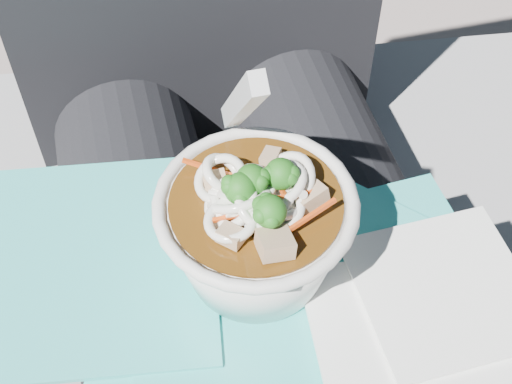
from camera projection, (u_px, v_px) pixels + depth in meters
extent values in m
cube|color=gray|center=(235.00, 329.00, 0.91)|extent=(1.06, 0.62, 0.48)
cylinder|color=black|center=(164.00, 335.00, 0.57)|extent=(0.14, 0.48, 0.14)
cylinder|color=black|center=(368.00, 289.00, 0.59)|extent=(0.14, 0.48, 0.14)
cube|color=#2BB5B0|center=(183.00, 282.00, 0.52)|extent=(0.13, 0.12, 0.00)
cube|color=#2BB5B0|center=(245.00, 344.00, 0.48)|extent=(0.25, 0.25, 0.00)
cube|color=#2BB5B0|center=(374.00, 262.00, 0.52)|extent=(0.16, 0.14, 0.00)
cube|color=#2BB5B0|center=(217.00, 334.00, 0.49)|extent=(0.20, 0.20, 0.00)
cube|color=#2BB5B0|center=(239.00, 299.00, 0.50)|extent=(0.17, 0.20, 0.00)
cube|color=#2BB5B0|center=(360.00, 246.00, 0.53)|extent=(0.16, 0.16, 0.00)
cube|color=#2BB5B0|center=(94.00, 260.00, 0.52)|extent=(0.20, 0.21, 0.00)
cube|color=white|center=(415.00, 340.00, 0.47)|extent=(0.14, 0.14, 0.00)
cube|color=white|center=(444.00, 289.00, 0.49)|extent=(0.12, 0.12, 0.00)
torus|color=silver|center=(256.00, 204.00, 0.46)|extent=(0.13, 0.13, 0.01)
cylinder|color=#412509|center=(256.00, 207.00, 0.46)|extent=(0.11, 0.11, 0.01)
torus|color=white|center=(252.00, 185.00, 0.46)|extent=(0.03, 0.03, 0.03)
torus|color=white|center=(265.00, 203.00, 0.44)|extent=(0.06, 0.06, 0.03)
torus|color=white|center=(245.00, 197.00, 0.45)|extent=(0.04, 0.05, 0.02)
torus|color=white|center=(286.00, 182.00, 0.46)|extent=(0.05, 0.06, 0.04)
torus|color=white|center=(220.00, 179.00, 0.46)|extent=(0.04, 0.04, 0.02)
torus|color=white|center=(230.00, 203.00, 0.45)|extent=(0.05, 0.05, 0.03)
torus|color=white|center=(239.00, 198.00, 0.45)|extent=(0.04, 0.04, 0.03)
torus|color=white|center=(274.00, 208.00, 0.45)|extent=(0.05, 0.05, 0.01)
torus|color=white|center=(237.00, 194.00, 0.46)|extent=(0.04, 0.04, 0.01)
torus|color=white|center=(231.00, 220.00, 0.44)|extent=(0.05, 0.05, 0.01)
torus|color=white|center=(223.00, 173.00, 0.46)|extent=(0.04, 0.04, 0.03)
torus|color=white|center=(248.00, 197.00, 0.46)|extent=(0.05, 0.05, 0.01)
torus|color=white|center=(252.00, 193.00, 0.46)|extent=(0.05, 0.04, 0.04)
torus|color=white|center=(280.00, 183.00, 0.45)|extent=(0.05, 0.05, 0.03)
torus|color=white|center=(272.00, 200.00, 0.45)|extent=(0.06, 0.06, 0.03)
torus|color=white|center=(273.00, 213.00, 0.45)|extent=(0.05, 0.05, 0.02)
cylinder|color=white|center=(227.00, 195.00, 0.45)|extent=(0.02, 0.03, 0.02)
cylinder|color=white|center=(227.00, 194.00, 0.45)|extent=(0.02, 0.01, 0.01)
cylinder|color=white|center=(244.00, 214.00, 0.44)|extent=(0.03, 0.01, 0.02)
cylinder|color=white|center=(279.00, 214.00, 0.44)|extent=(0.02, 0.02, 0.02)
cylinder|color=white|center=(241.00, 203.00, 0.45)|extent=(0.03, 0.02, 0.02)
cylinder|color=white|center=(295.00, 187.00, 0.46)|extent=(0.01, 0.03, 0.02)
cylinder|color=white|center=(220.00, 215.00, 0.44)|extent=(0.01, 0.03, 0.01)
cylinder|color=#84AD53|center=(280.00, 186.00, 0.46)|extent=(0.01, 0.01, 0.01)
sphere|color=#125112|center=(281.00, 174.00, 0.45)|extent=(0.02, 0.02, 0.02)
sphere|color=#125112|center=(292.00, 173.00, 0.45)|extent=(0.01, 0.01, 0.01)
sphere|color=#125112|center=(291.00, 177.00, 0.45)|extent=(0.01, 0.01, 0.01)
sphere|color=#125112|center=(290.00, 178.00, 0.45)|extent=(0.01, 0.01, 0.01)
sphere|color=#125112|center=(270.00, 173.00, 0.45)|extent=(0.01, 0.01, 0.01)
cylinder|color=#84AD53|center=(252.00, 192.00, 0.46)|extent=(0.01, 0.01, 0.01)
sphere|color=#125112|center=(252.00, 180.00, 0.45)|extent=(0.02, 0.02, 0.02)
sphere|color=#125112|center=(263.00, 177.00, 0.44)|extent=(0.01, 0.01, 0.01)
sphere|color=#125112|center=(249.00, 188.00, 0.44)|extent=(0.01, 0.01, 0.01)
sphere|color=#125112|center=(260.00, 182.00, 0.44)|extent=(0.01, 0.01, 0.01)
sphere|color=#125112|center=(263.00, 178.00, 0.45)|extent=(0.01, 0.01, 0.01)
cylinder|color=#84AD53|center=(241.00, 200.00, 0.45)|extent=(0.01, 0.01, 0.01)
sphere|color=#125112|center=(240.00, 189.00, 0.44)|extent=(0.02, 0.02, 0.02)
sphere|color=#125112|center=(229.00, 187.00, 0.44)|extent=(0.01, 0.01, 0.01)
sphere|color=#125112|center=(249.00, 182.00, 0.44)|extent=(0.01, 0.01, 0.01)
sphere|color=#125112|center=(240.00, 197.00, 0.44)|extent=(0.01, 0.01, 0.01)
sphere|color=#125112|center=(229.00, 183.00, 0.44)|extent=(0.01, 0.01, 0.01)
cylinder|color=#84AD53|center=(270.00, 223.00, 0.44)|extent=(0.01, 0.01, 0.01)
sphere|color=#125112|center=(270.00, 211.00, 0.43)|extent=(0.02, 0.02, 0.02)
sphere|color=#125112|center=(271.00, 220.00, 0.43)|extent=(0.01, 0.01, 0.01)
sphere|color=#125112|center=(261.00, 215.00, 0.43)|extent=(0.01, 0.01, 0.01)
sphere|color=#125112|center=(266.00, 201.00, 0.43)|extent=(0.01, 0.01, 0.01)
sphere|color=#125112|center=(260.00, 204.00, 0.43)|extent=(0.01, 0.01, 0.01)
cube|color=#E04A12|center=(240.00, 199.00, 0.45)|extent=(0.04, 0.00, 0.01)
cube|color=#E04A12|center=(296.00, 195.00, 0.45)|extent=(0.03, 0.01, 0.01)
cube|color=#E04A12|center=(215.00, 170.00, 0.47)|extent=(0.04, 0.02, 0.01)
cube|color=#E04A12|center=(238.00, 215.00, 0.44)|extent=(0.04, 0.00, 0.00)
cube|color=#E04A12|center=(275.00, 198.00, 0.45)|extent=(0.01, 0.03, 0.01)
cube|color=#E04A12|center=(280.00, 184.00, 0.46)|extent=(0.00, 0.04, 0.01)
cube|color=#E04A12|center=(308.00, 217.00, 0.44)|extent=(0.04, 0.02, 0.01)
cube|color=#9B7657|center=(310.00, 197.00, 0.45)|extent=(0.03, 0.02, 0.02)
cube|color=#9B7657|center=(271.00, 158.00, 0.47)|extent=(0.02, 0.02, 0.01)
cube|color=#9B7657|center=(216.00, 186.00, 0.46)|extent=(0.02, 0.02, 0.01)
cube|color=#9B7657|center=(231.00, 236.00, 0.43)|extent=(0.02, 0.02, 0.01)
cube|color=#9B7657|center=(275.00, 244.00, 0.43)|extent=(0.02, 0.02, 0.02)
ellipsoid|color=silver|center=(260.00, 210.00, 0.45)|extent=(0.03, 0.04, 0.01)
cube|color=silver|center=(242.00, 103.00, 0.43)|extent=(0.01, 0.09, 0.11)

